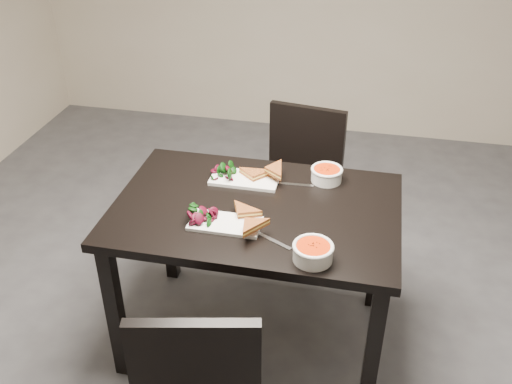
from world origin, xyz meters
TOP-DOWN VIEW (x-y plane):
  - ground at (0.00, 0.00)m, footprint 5.00×5.00m
  - table at (-0.28, 0.14)m, footprint 1.20×0.80m
  - chair_near at (-0.33, -0.55)m, footprint 0.50×0.50m
  - chair_far at (-0.19, 0.87)m, footprint 0.48×0.48m
  - plate_near at (-0.37, -0.02)m, footprint 0.29×0.14m
  - sandwich_near at (-0.31, -0.01)m, footprint 0.17×0.15m
  - salad_near at (-0.47, -0.02)m, footprint 0.09×0.08m
  - soup_bowl_near at (-0.00, -0.16)m, footprint 0.15×0.15m
  - cutlery_near at (-0.17, -0.08)m, footprint 0.17×0.10m
  - plate_far at (-0.37, 0.33)m, footprint 0.30×0.15m
  - sandwich_far at (-0.31, 0.32)m, footprint 0.19×0.19m
  - salad_far at (-0.47, 0.33)m, footprint 0.10×0.09m
  - soup_bowl_far at (-0.01, 0.41)m, footprint 0.14×0.14m
  - cutlery_far at (-0.15, 0.34)m, footprint 0.18×0.03m

SIDE VIEW (x-z plane):
  - ground at x=0.00m, z-range 0.00..0.00m
  - chair_near at x=-0.33m, z-range 0.06..0.91m
  - chair_far at x=-0.19m, z-range 0.06..0.91m
  - table at x=-0.28m, z-range 0.28..1.03m
  - cutlery_near at x=-0.17m, z-range 0.75..0.75m
  - cutlery_far at x=-0.15m, z-range 0.75..0.75m
  - plate_near at x=-0.37m, z-range 0.75..0.76m
  - plate_far at x=-0.37m, z-range 0.75..0.77m
  - salad_near at x=-0.47m, z-range 0.76..0.80m
  - salad_far at x=-0.47m, z-range 0.77..0.81m
  - soup_bowl_far at x=-0.01m, z-range 0.75..0.82m
  - sandwich_near at x=-0.31m, z-range 0.76..0.81m
  - soup_bowl_near at x=0.00m, z-range 0.75..0.82m
  - sandwich_far at x=-0.31m, z-range 0.77..0.81m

